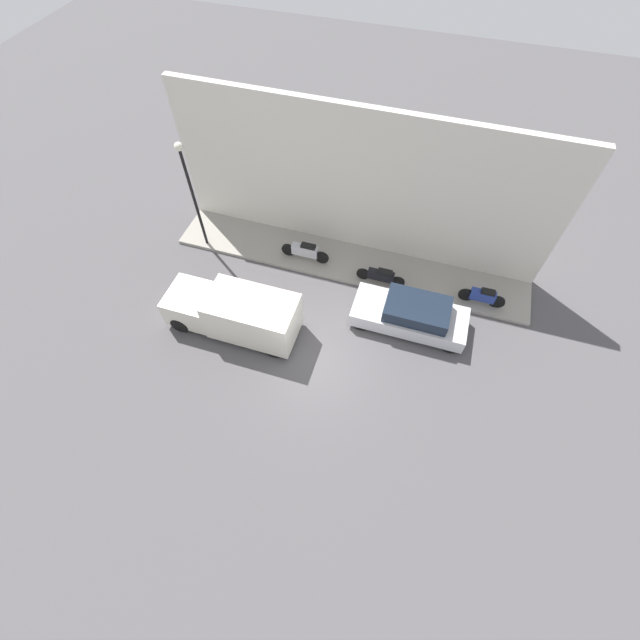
{
  "coord_description": "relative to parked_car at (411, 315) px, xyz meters",
  "views": [
    {
      "loc": [
        -7.57,
        -2.66,
        13.95
      ],
      "look_at": [
        1.38,
        0.15,
        0.6
      ],
      "focal_mm": 24.0,
      "sensor_mm": 36.0,
      "label": 1
    }
  ],
  "objects": [
    {
      "name": "ground_plane",
      "position": [
        -2.64,
        3.13,
        -0.64
      ],
      "size": [
        60.0,
        60.0,
        0.0
      ],
      "primitive_type": "plane",
      "color": "#514F51"
    },
    {
      "name": "sidewalk",
      "position": [
        2.41,
        3.13,
        -0.57
      ],
      "size": [
        2.22,
        15.38,
        0.15
      ],
      "color": "gray",
      "rests_on": "ground_plane"
    },
    {
      "name": "building_facade",
      "position": [
        3.67,
        3.13,
        2.56
      ],
      "size": [
        0.3,
        15.38,
        6.4
      ],
      "color": "silver",
      "rests_on": "ground_plane"
    },
    {
      "name": "parked_car",
      "position": [
        0.0,
        0.0,
        0.0
      ],
      "size": [
        1.76,
        4.38,
        1.34
      ],
      "color": "silver",
      "rests_on": "ground_plane"
    },
    {
      "name": "delivery_van",
      "position": [
        -2.14,
        6.39,
        0.33
      ],
      "size": [
        1.82,
        5.07,
        1.9
      ],
      "color": "silver",
      "rests_on": "ground_plane"
    },
    {
      "name": "motorcycle_blue",
      "position": [
        1.79,
        -2.55,
        -0.05
      ],
      "size": [
        0.3,
        1.83,
        0.82
      ],
      "color": "navy",
      "rests_on": "sidewalk"
    },
    {
      "name": "motorcycle_black",
      "position": [
        1.65,
        1.55,
        -0.08
      ],
      "size": [
        0.3,
        2.04,
        0.75
      ],
      "color": "black",
      "rests_on": "sidewalk"
    },
    {
      "name": "scooter_silver",
      "position": [
        2.0,
        4.97,
        -0.02
      ],
      "size": [
        0.3,
        2.13,
        0.87
      ],
      "color": "#B7B7BF",
      "rests_on": "sidewalk"
    },
    {
      "name": "streetlamp",
      "position": [
        1.6,
        9.53,
        2.71
      ],
      "size": [
        0.33,
        0.33,
        4.95
      ],
      "color": "black",
      "rests_on": "sidewalk"
    }
  ]
}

